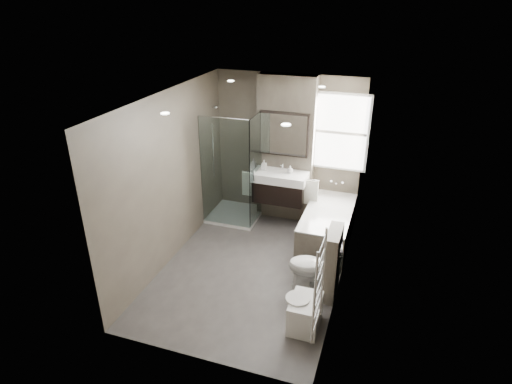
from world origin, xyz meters
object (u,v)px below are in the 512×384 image
at_px(bathtub, 327,225).
at_px(toilet, 315,267).
at_px(vanity, 280,186).
at_px(bidet, 305,313).

relative_size(bathtub, toilet, 2.19).
relative_size(vanity, bidet, 1.81).
xyz_separation_m(vanity, bidet, (1.01, -2.43, -0.53)).
xyz_separation_m(toilet, bidet, (0.04, -0.79, -0.15)).
bearing_deg(bidet, vanity, 112.66).
distance_m(bathtub, bidet, 2.11).
relative_size(vanity, bathtub, 0.59).
distance_m(vanity, bathtub, 1.07).
bearing_deg(toilet, vanity, -158.26).
height_order(bathtub, bidet, bathtub).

